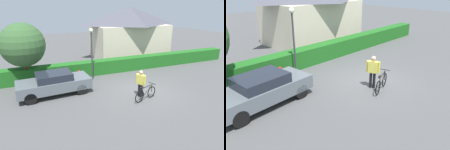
{
  "view_description": "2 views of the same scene",
  "coord_description": "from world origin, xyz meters",
  "views": [
    {
      "loc": [
        -5.89,
        -9.4,
        4.96
      ],
      "look_at": [
        -1.84,
        0.45,
        1.19
      ],
      "focal_mm": 31.07,
      "sensor_mm": 36.0,
      "label": 1
    },
    {
      "loc": [
        -8.91,
        -6.53,
        4.92
      ],
      "look_at": [
        -1.85,
        0.42,
        0.78
      ],
      "focal_mm": 37.32,
      "sensor_mm": 36.0,
      "label": 2
    }
  ],
  "objects": [
    {
      "name": "ground_plane",
      "position": [
        0.0,
        0.0,
        0.0
      ],
      "size": [
        60.0,
        60.0,
        0.0
      ],
      "primitive_type": "plane",
      "color": "#4E4E4E"
    },
    {
      "name": "hedge_row",
      "position": [
        0.0,
        4.27,
        0.53
      ],
      "size": [
        21.98,
        0.9,
        1.05
      ],
      "primitive_type": "cube",
      "color": "#1D611C",
      "rests_on": "ground"
    },
    {
      "name": "house_distant",
      "position": [
        3.33,
        8.45,
        2.55
      ],
      "size": [
        7.58,
        4.72,
        4.98
      ],
      "color": "beige",
      "rests_on": "ground"
    },
    {
      "name": "parked_car_near",
      "position": [
        -5.01,
        1.67,
        0.72
      ],
      "size": [
        4.26,
        1.97,
        1.34
      ],
      "color": "slate",
      "rests_on": "ground"
    },
    {
      "name": "bicycle",
      "position": [
        -0.41,
        -1.02,
        0.37
      ],
      "size": [
        1.62,
        0.68,
        0.87
      ],
      "color": "black",
      "rests_on": "ground"
    },
    {
      "name": "person_rider",
      "position": [
        -0.49,
        -0.56,
        0.93
      ],
      "size": [
        0.38,
        0.6,
        1.6
      ],
      "color": "black",
      "rests_on": "ground"
    },
    {
      "name": "street_lamp",
      "position": [
        -2.19,
        3.25,
        2.38
      ],
      "size": [
        0.28,
        0.28,
        3.61
      ],
      "color": "#38383D",
      "rests_on": "ground"
    },
    {
      "name": "tree_kerbside",
      "position": [
        -6.49,
        4.12,
        2.63
      ],
      "size": [
        2.81,
        2.81,
        4.05
      ],
      "color": "brown",
      "rests_on": "ground"
    },
    {
      "name": "fire_hydrant",
      "position": [
        -3.18,
        3.2,
        0.41
      ],
      "size": [
        0.2,
        0.2,
        0.81
      ],
      "color": "red",
      "rests_on": "ground"
    }
  ]
}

